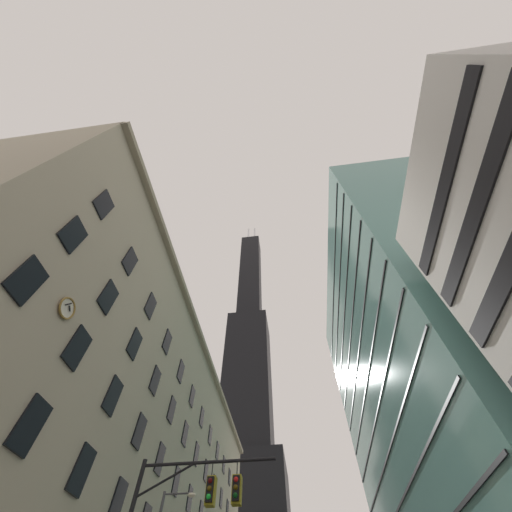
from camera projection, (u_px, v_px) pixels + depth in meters
name	position (u px, v px, depth m)	size (l,w,h in m)	color
station_building	(118.00, 472.00, 31.83)	(16.30, 64.02, 29.05)	#B2A88E
dark_skyscraper	(247.00, 410.00, 108.61)	(25.81, 25.81, 195.62)	black
glass_office_midrise	(429.00, 375.00, 39.58)	(17.52, 43.33, 50.23)	slate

